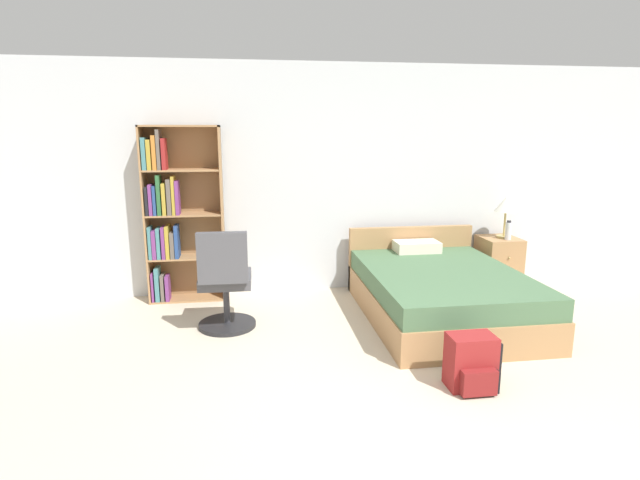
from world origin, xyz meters
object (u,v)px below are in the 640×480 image
office_chair (225,284)px  backpack_black (473,365)px  bed (439,291)px  nightstand (498,263)px  bookshelf (174,214)px  backpack_red (471,363)px  table_lamp (506,206)px  water_bottle (508,231)px

office_chair → backpack_black: bearing=-36.6°
bed → office_chair: size_ratio=2.10×
nightstand → backpack_black: nightstand is taller
bookshelf → backpack_red: bookshelf is taller
bookshelf → backpack_black: 3.44m
bed → nightstand: (1.04, 0.78, 0.05)m
bed → backpack_red: (-0.32, -1.44, -0.07)m
bed → table_lamp: (1.09, 0.79, 0.74)m
backpack_red → bed: bearing=77.6°
bed → office_chair: office_chair is taller
table_lamp → backpack_black: (-1.39, -2.22, -0.82)m
nightstand → table_lamp: (0.05, 0.00, 0.69)m
nightstand → bed: bearing=-143.1°
office_chair → table_lamp: 3.37m
backpack_red → office_chair: bearing=142.9°
backpack_black → bookshelf: bearing=135.8°
bed → office_chair: (-2.13, -0.07, 0.19)m
office_chair → nightstand: (3.17, 0.86, -0.14)m
bookshelf → table_lamp: 3.78m
bed → water_bottle: bearing=31.8°
table_lamp → water_bottle: 0.30m
bookshelf → nightstand: (3.74, -0.12, -0.66)m
water_bottle → office_chair: bearing=-167.0°
nightstand → table_lamp: bearing=3.8°
bookshelf → water_bottle: bearing=-3.5°
nightstand → backpack_black: (-1.34, -2.22, -0.14)m
table_lamp → nightstand: bearing=-176.2°
water_bottle → backpack_black: 2.57m
backpack_red → nightstand: bearing=58.6°
bookshelf → bed: (2.69, -0.90, -0.71)m
bed → water_bottle: size_ratio=9.21×
office_chair → table_lamp: bearing=15.0°
table_lamp → backpack_black: table_lamp is taller
water_bottle → nightstand: bearing=105.2°
table_lamp → office_chair: bearing=-165.0°
backpack_black → bed: bearing=78.3°
backpack_red → backpack_black: bearing=25.4°
nightstand → bookshelf: bearing=178.2°
bed → water_bottle: water_bottle is taller
office_chair → table_lamp: (3.22, 0.86, 0.55)m
backpack_black → backpack_red: 0.03m
nightstand → backpack_red: (-1.36, -2.23, -0.12)m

